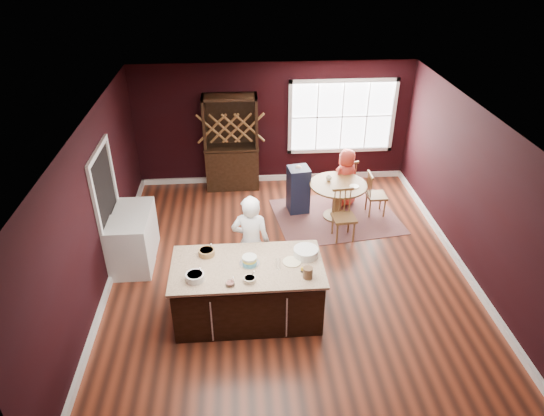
{
  "coord_description": "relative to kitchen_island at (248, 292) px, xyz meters",
  "views": [
    {
      "loc": [
        -0.78,
        -6.49,
        5.15
      ],
      "look_at": [
        -0.26,
        0.43,
        1.05
      ],
      "focal_mm": 32.0,
      "sensor_mm": 36.0,
      "label": 1
    }
  ],
  "objects": [
    {
      "name": "doorway",
      "position": [
        -2.25,
        1.54,
        0.59
      ],
      "size": [
        0.08,
        1.26,
        2.13
      ],
      "primitive_type": null,
      "color": "white",
      "rests_on": "room_shell"
    },
    {
      "name": "toy_figurine",
      "position": [
        0.77,
        -0.2,
        0.52
      ],
      "size": [
        0.05,
        0.05,
        0.08
      ],
      "primitive_type": null,
      "color": "gold",
      "rests_on": "kitchen_island"
    },
    {
      "name": "seated_woman",
      "position": [
        2.12,
        3.21,
        0.18
      ],
      "size": [
        0.72,
        0.64,
        1.24
      ],
      "primitive_type": "imported",
      "rotation": [
        0.0,
        0.0,
        3.66
      ],
      "color": "red",
      "rests_on": "ground"
    },
    {
      "name": "chair_east",
      "position": [
        2.67,
        2.76,
        0.03
      ],
      "size": [
        0.38,
        0.39,
        0.93
      ],
      "primitive_type": null,
      "rotation": [
        0.0,
        0.0,
        1.58
      ],
      "color": "brown",
      "rests_on": "ground"
    },
    {
      "name": "chair_south",
      "position": [
        1.84,
        1.93,
        0.06
      ],
      "size": [
        0.45,
        0.43,
        0.99
      ],
      "primitive_type": null,
      "rotation": [
        0.0,
        0.0,
        0.08
      ],
      "color": "brown",
      "rests_on": "ground"
    },
    {
      "name": "chair_north",
      "position": [
        2.17,
        3.44,
        0.03
      ],
      "size": [
        0.49,
        0.47,
        0.95
      ],
      "primitive_type": null,
      "rotation": [
        0.0,
        0.0,
        3.42
      ],
      "color": "brown",
      "rests_on": "ground"
    },
    {
      "name": "dining_table",
      "position": [
        1.86,
        2.7,
        0.1
      ],
      "size": [
        1.12,
        1.12,
        0.75
      ],
      "color": "brown",
      "rests_on": "ground"
    },
    {
      "name": "table_cup",
      "position": [
        1.7,
        2.87,
        0.36
      ],
      "size": [
        0.12,
        0.12,
        0.09
      ],
      "primitive_type": "imported",
      "rotation": [
        0.0,
        0.0,
        0.05
      ],
      "color": "silver",
      "rests_on": "dining_table"
    },
    {
      "name": "high_chair",
      "position": [
        1.12,
        3.02,
        0.07
      ],
      "size": [
        0.46,
        0.46,
        1.01
      ],
      "primitive_type": null,
      "rotation": [
        0.0,
        0.0,
        0.14
      ],
      "color": "black",
      "rests_on": "ground"
    },
    {
      "name": "baker",
      "position": [
        0.08,
        0.69,
        0.39
      ],
      "size": [
        0.67,
        0.5,
        1.66
      ],
      "primitive_type": "imported",
      "rotation": [
        0.0,
        0.0,
        2.97
      ],
      "color": "white",
      "rests_on": "ground"
    },
    {
      "name": "stoneware_crock",
      "position": [
        0.83,
        -0.33,
        0.56
      ],
      "size": [
        0.14,
        0.14,
        0.16
      ],
      "primitive_type": "cylinder",
      "color": "brown",
      "rests_on": "kitchen_island"
    },
    {
      "name": "rug",
      "position": [
        1.86,
        2.7,
        -0.43
      ],
      "size": [
        2.63,
        2.16,
        0.01
      ],
      "primitive_type": "cube",
      "rotation": [
        0.0,
        0.0,
        0.14
      ],
      "color": "brown",
      "rests_on": "ground"
    },
    {
      "name": "bowl_blue",
      "position": [
        -0.72,
        -0.26,
        0.53
      ],
      "size": [
        0.26,
        0.26,
        0.1
      ],
      "primitive_type": "cylinder",
      "color": "silver",
      "rests_on": "kitchen_island"
    },
    {
      "name": "kitchen_island",
      "position": [
        0.0,
        0.0,
        0.0
      ],
      "size": [
        2.19,
        1.15,
        0.92
      ],
      "color": "black",
      "rests_on": "ground"
    },
    {
      "name": "window",
      "position": [
        2.22,
        4.41,
        1.06
      ],
      "size": [
        2.36,
        0.1,
        1.66
      ],
      "primitive_type": null,
      "color": "white",
      "rests_on": "room_shell"
    },
    {
      "name": "bowl_yellow",
      "position": [
        -0.59,
        0.31,
        0.53
      ],
      "size": [
        0.24,
        0.24,
        0.09
      ],
      "primitive_type": "cylinder",
      "color": "#AA7858",
      "rests_on": "kitchen_island"
    },
    {
      "name": "dinner_plate",
      "position": [
        0.65,
        0.03,
        0.49
      ],
      "size": [
        0.27,
        0.27,
        0.02
      ],
      "primitive_type": "cylinder",
      "color": "white",
      "rests_on": "kitchen_island"
    },
    {
      "name": "washer",
      "position": [
        -1.92,
        1.22,
        0.03
      ],
      "size": [
        0.65,
        0.63,
        0.94
      ],
      "primitive_type": "cube",
      "color": "white",
      "rests_on": "ground"
    },
    {
      "name": "table_plate",
      "position": [
        2.14,
        2.57,
        0.32
      ],
      "size": [
        0.19,
        0.19,
        0.01
      ],
      "primitive_type": "cylinder",
      "color": "beige",
      "rests_on": "dining_table"
    },
    {
      "name": "bowl_pink",
      "position": [
        -0.24,
        -0.41,
        0.51
      ],
      "size": [
        0.13,
        0.13,
        0.05
      ],
      "primitive_type": "cylinder",
      "color": "silver",
      "rests_on": "kitchen_island"
    },
    {
      "name": "toddler",
      "position": [
        1.11,
        3.05,
        0.37
      ],
      "size": [
        0.18,
        0.14,
        0.26
      ],
      "primitive_type": null,
      "color": "#8CA5BF",
      "rests_on": "high_chair"
    },
    {
      "name": "white_tub",
      "position": [
        0.87,
        0.17,
        0.54
      ],
      "size": [
        0.36,
        0.36,
        0.12
      ],
      "primitive_type": "cylinder",
      "color": "white",
      "rests_on": "kitchen_island"
    },
    {
      "name": "hutch",
      "position": [
        -0.21,
        4.16,
        0.61
      ],
      "size": [
        1.15,
        0.48,
        2.1
      ],
      "primitive_type": "cube",
      "color": "black",
      "rests_on": "ground"
    },
    {
      "name": "room_shell",
      "position": [
        0.72,
        0.94,
        0.91
      ],
      "size": [
        7.0,
        7.0,
        7.0
      ],
      "color": "maroon",
      "rests_on": "ground"
    },
    {
      "name": "dryer",
      "position": [
        -1.92,
        1.86,
        0.02
      ],
      "size": [
        0.63,
        0.61,
        0.92
      ],
      "primitive_type": "cube",
      "color": "white",
      "rests_on": "ground"
    },
    {
      "name": "bowl_olive",
      "position": [
        0.02,
        -0.36,
        0.51
      ],
      "size": [
        0.17,
        0.17,
        0.07
      ],
      "primitive_type": "cylinder",
      "color": "beige",
      "rests_on": "kitchen_island"
    },
    {
      "name": "drinking_glass",
      "position": [
        0.44,
        -0.09,
        0.56
      ],
      "size": [
        0.08,
        0.08,
        0.15
      ],
      "primitive_type": "cylinder",
      "color": "silver",
      "rests_on": "kitchen_island"
    },
    {
      "name": "layer_cake",
      "position": [
        0.04,
        0.04,
        0.54
      ],
      "size": [
        0.3,
        0.3,
        0.12
      ],
      "primitive_type": null,
      "color": "silver",
      "rests_on": "kitchen_island"
    }
  ]
}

